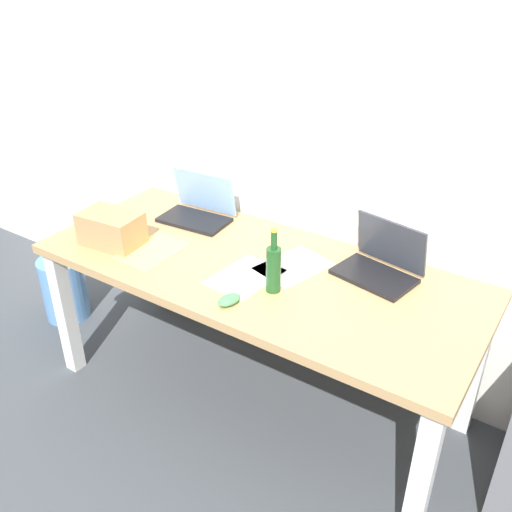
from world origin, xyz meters
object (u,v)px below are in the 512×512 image
(water_cooler_jug, at_px, (64,288))
(beer_bottle, at_px, (273,268))
(computer_mouse, at_px, (229,300))
(cardboard_box, at_px, (111,229))
(laptop_left, at_px, (198,209))
(laptop_right, at_px, (380,264))
(desk, at_px, (256,283))

(water_cooler_jug, bearing_deg, beer_bottle, -2.63)
(computer_mouse, bearing_deg, cardboard_box, -175.30)
(computer_mouse, height_order, cardboard_box, cardboard_box)
(laptop_left, distance_m, laptop_right, 0.94)
(beer_bottle, relative_size, computer_mouse, 2.68)
(computer_mouse, bearing_deg, laptop_right, 64.85)
(cardboard_box, height_order, water_cooler_jug, cardboard_box)
(laptop_right, height_order, computer_mouse, laptop_right)
(laptop_left, xyz_separation_m, laptop_right, (0.94, -0.00, -0.00))
(laptop_left, height_order, laptop_right, laptop_right)
(desk, distance_m, cardboard_box, 0.69)
(beer_bottle, bearing_deg, cardboard_box, -175.06)
(desk, relative_size, laptop_right, 5.39)
(laptop_right, height_order, cardboard_box, laptop_right)
(desk, bearing_deg, beer_bottle, -36.49)
(laptop_left, distance_m, beer_bottle, 0.73)
(computer_mouse, bearing_deg, laptop_left, 149.85)
(beer_bottle, bearing_deg, desk, 143.51)
(laptop_left, relative_size, laptop_right, 0.99)
(desk, distance_m, beer_bottle, 0.27)
(desk, relative_size, cardboard_box, 7.10)
(desk, xyz_separation_m, laptop_right, (0.46, 0.22, 0.14))
(laptop_left, relative_size, beer_bottle, 1.29)
(laptop_left, height_order, water_cooler_jug, laptop_left)
(desk, xyz_separation_m, beer_bottle, (0.16, -0.12, 0.19))
(laptop_left, bearing_deg, desk, -24.91)
(desk, height_order, computer_mouse, computer_mouse)
(desk, relative_size, water_cooler_jug, 4.55)
(water_cooler_jug, bearing_deg, desk, 2.23)
(laptop_left, xyz_separation_m, cardboard_box, (-0.16, -0.41, 0.02))
(laptop_right, distance_m, computer_mouse, 0.64)
(laptop_left, bearing_deg, laptop_right, -0.20)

